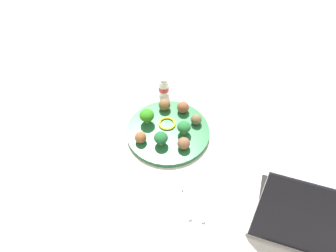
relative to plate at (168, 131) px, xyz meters
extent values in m
plane|color=silver|center=(0.00, 0.00, -0.01)|extent=(4.00, 4.00, 0.00)
cylinder|color=#236638|center=(0.00, 0.00, 0.00)|extent=(0.28, 0.28, 0.02)
cylinder|color=#AAC666|center=(-0.02, -0.05, 0.01)|extent=(0.01, 0.01, 0.01)
ellipsoid|color=#246E32|center=(-0.02, -0.05, 0.04)|extent=(0.04, 0.04, 0.04)
cylinder|color=#A2BD75|center=(-0.05, 0.03, 0.01)|extent=(0.02, 0.02, 0.01)
ellipsoid|color=#206231|center=(-0.05, 0.03, 0.04)|extent=(0.04, 0.04, 0.04)
cylinder|color=#94C07C|center=(0.04, 0.07, 0.02)|extent=(0.01, 0.01, 0.02)
ellipsoid|color=#2D8319|center=(0.04, 0.07, 0.04)|extent=(0.05, 0.05, 0.04)
sphere|color=brown|center=(-0.08, -0.04, 0.03)|extent=(0.04, 0.04, 0.04)
sphere|color=brown|center=(0.10, 0.00, 0.03)|extent=(0.04, 0.04, 0.04)
sphere|color=brown|center=(-0.04, 0.09, 0.03)|extent=(0.04, 0.04, 0.04)
sphere|color=brown|center=(0.02, -0.10, 0.03)|extent=(0.04, 0.04, 0.04)
sphere|color=brown|center=(0.08, -0.06, 0.03)|extent=(0.04, 0.04, 0.04)
torus|color=yellow|center=(0.03, 0.00, 0.01)|extent=(0.07, 0.07, 0.01)
cube|color=white|center=(-0.25, -0.04, -0.01)|extent=(0.17, 0.12, 0.01)
cube|color=silver|center=(-0.27, -0.02, 0.00)|extent=(0.09, 0.01, 0.01)
cube|color=silver|center=(-0.21, -0.02, 0.00)|extent=(0.03, 0.02, 0.01)
cube|color=silver|center=(-0.28, -0.06, 0.00)|extent=(0.09, 0.02, 0.01)
cube|color=silver|center=(-0.21, -0.06, 0.00)|extent=(0.06, 0.02, 0.01)
cylinder|color=white|center=(0.19, -0.01, 0.03)|extent=(0.04, 0.04, 0.07)
cylinder|color=red|center=(0.19, -0.01, 0.02)|extent=(0.04, 0.04, 0.02)
cylinder|color=silver|center=(0.19, -0.01, 0.06)|extent=(0.03, 0.03, 0.01)
cube|color=#B6B6B6|center=(-0.34, -0.35, 0.00)|extent=(0.34, 0.38, 0.02)
cube|color=black|center=(-0.34, -0.35, 0.01)|extent=(0.26, 0.32, 0.00)
cube|color=black|center=(-0.41, -0.32, 0.10)|extent=(0.20, 0.32, 0.19)
camera|label=1|loc=(-0.63, 0.08, 0.76)|focal=31.28mm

